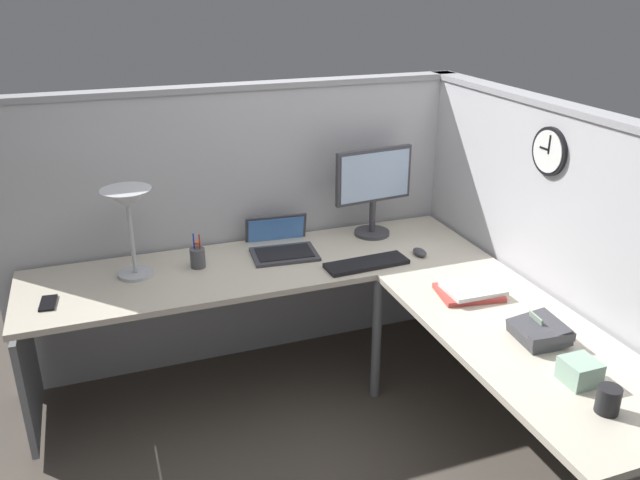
% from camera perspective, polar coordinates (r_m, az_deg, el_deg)
% --- Properties ---
extents(ground_plane, '(6.80, 6.80, 0.00)m').
position_cam_1_polar(ground_plane, '(3.41, 3.47, -15.60)').
color(ground_plane, '#4C443D').
extents(cubicle_wall_back, '(2.57, 0.12, 1.58)m').
position_cam_1_polar(cubicle_wall_back, '(3.64, -6.98, 1.29)').
color(cubicle_wall_back, '#B2B2B7').
rests_on(cubicle_wall_back, ground).
extents(cubicle_wall_right, '(0.12, 2.37, 1.58)m').
position_cam_1_polar(cubicle_wall_right, '(3.22, 20.16, -2.94)').
color(cubicle_wall_right, '#B2B2B7').
rests_on(cubicle_wall_right, ground).
extents(desk, '(2.35, 2.15, 0.73)m').
position_cam_1_polar(desk, '(2.97, 1.52, -7.14)').
color(desk, beige).
rests_on(desk, ground).
extents(monitor, '(0.46, 0.20, 0.50)m').
position_cam_1_polar(monitor, '(3.57, 4.79, 4.87)').
color(monitor, '#38383D').
rests_on(monitor, desk).
extents(laptop, '(0.37, 0.41, 0.22)m').
position_cam_1_polar(laptop, '(3.46, -3.52, -0.41)').
color(laptop, '#38383D').
rests_on(laptop, desk).
extents(keyboard, '(0.44, 0.16, 0.02)m').
position_cam_1_polar(keyboard, '(3.27, 4.17, -2.11)').
color(keyboard, black).
rests_on(keyboard, desk).
extents(computer_mouse, '(0.06, 0.10, 0.03)m').
position_cam_1_polar(computer_mouse, '(3.42, 8.86, -1.08)').
color(computer_mouse, '#38383D').
rests_on(computer_mouse, desk).
extents(desk_lamp_dome, '(0.24, 0.24, 0.44)m').
position_cam_1_polar(desk_lamp_dome, '(3.16, -16.74, 2.95)').
color(desk_lamp_dome, '#B7BABF').
rests_on(desk_lamp_dome, desk).
extents(pen_cup, '(0.08, 0.08, 0.18)m').
position_cam_1_polar(pen_cup, '(3.29, -10.83, -1.53)').
color(pen_cup, '#4C4C51').
rests_on(pen_cup, desk).
extents(cell_phone, '(0.08, 0.15, 0.01)m').
position_cam_1_polar(cell_phone, '(3.14, -23.04, -5.18)').
color(cell_phone, black).
rests_on(cell_phone, desk).
extents(office_phone, '(0.21, 0.22, 0.11)m').
position_cam_1_polar(office_phone, '(2.75, 18.98, -7.79)').
color(office_phone, '#38383D').
rests_on(office_phone, desk).
extents(book_stack, '(0.31, 0.25, 0.04)m').
position_cam_1_polar(book_stack, '(3.04, 13.24, -4.44)').
color(book_stack, '#BF3F38').
rests_on(book_stack, desk).
extents(coffee_mug, '(0.08, 0.08, 0.10)m').
position_cam_1_polar(coffee_mug, '(2.42, 24.27, -12.84)').
color(coffee_mug, black).
rests_on(coffee_mug, desk).
extents(tissue_box, '(0.12, 0.12, 0.09)m').
position_cam_1_polar(tissue_box, '(2.54, 22.10, -10.78)').
color(tissue_box, '#8CAD99').
rests_on(tissue_box, desk).
extents(wall_clock, '(0.04, 0.22, 0.22)m').
position_cam_1_polar(wall_clock, '(3.06, 19.80, 7.44)').
color(wall_clock, black).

